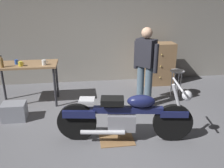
{
  "coord_description": "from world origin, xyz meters",
  "views": [
    {
      "loc": [
        -0.55,
        -3.56,
        2.26
      ],
      "look_at": [
        0.04,
        0.7,
        0.65
      ],
      "focal_mm": 38.33,
      "sensor_mm": 36.0,
      "label": 1
    }
  ],
  "objects_px": {
    "wooden_dresser": "(158,64)",
    "shop_stool": "(177,76)",
    "motorcycle": "(126,115)",
    "mug_blue_enamel": "(16,62)",
    "mug_white_ceramic": "(44,62)",
    "mug_yellow_tall": "(21,64)",
    "bottle": "(2,63)",
    "person_standing": "(145,64)",
    "storage_bin": "(14,112)"
  },
  "relations": [
    {
      "from": "motorcycle",
      "to": "person_standing",
      "type": "distance_m",
      "value": 1.49
    },
    {
      "from": "wooden_dresser",
      "to": "storage_bin",
      "type": "xyz_separation_m",
      "value": [
        -3.32,
        -1.56,
        -0.38
      ]
    },
    {
      "from": "storage_bin",
      "to": "mug_yellow_tall",
      "type": "distance_m",
      "value": 0.97
    },
    {
      "from": "motorcycle",
      "to": "person_standing",
      "type": "height_order",
      "value": "person_standing"
    },
    {
      "from": "motorcycle",
      "to": "mug_white_ceramic",
      "type": "xyz_separation_m",
      "value": [
        -1.42,
        1.56,
        0.5
      ]
    },
    {
      "from": "mug_white_ceramic",
      "to": "mug_yellow_tall",
      "type": "distance_m",
      "value": 0.46
    },
    {
      "from": "mug_white_ceramic",
      "to": "mug_blue_enamel",
      "type": "bearing_deg",
      "value": 167.04
    },
    {
      "from": "storage_bin",
      "to": "mug_white_ceramic",
      "type": "xyz_separation_m",
      "value": [
        0.55,
        0.6,
        0.78
      ]
    },
    {
      "from": "mug_blue_enamel",
      "to": "mug_white_ceramic",
      "type": "xyz_separation_m",
      "value": [
        0.58,
        -0.13,
        0.01
      ]
    },
    {
      "from": "person_standing",
      "to": "mug_blue_enamel",
      "type": "bearing_deg",
      "value": 39.8
    },
    {
      "from": "mug_white_ceramic",
      "to": "person_standing",
      "type": "bearing_deg",
      "value": -8.47
    },
    {
      "from": "shop_stool",
      "to": "mug_blue_enamel",
      "type": "xyz_separation_m",
      "value": [
        -3.5,
        0.08,
        0.45
      ]
    },
    {
      "from": "person_standing",
      "to": "mug_blue_enamel",
      "type": "relative_size",
      "value": 16.0
    },
    {
      "from": "motorcycle",
      "to": "mug_blue_enamel",
      "type": "bearing_deg",
      "value": 148.34
    },
    {
      "from": "mug_yellow_tall",
      "to": "wooden_dresser",
      "type": "bearing_deg",
      "value": 16.97
    },
    {
      "from": "bottle",
      "to": "mug_blue_enamel",
      "type": "bearing_deg",
      "value": 39.89
    },
    {
      "from": "person_standing",
      "to": "bottle",
      "type": "bearing_deg",
      "value": 44.35
    },
    {
      "from": "wooden_dresser",
      "to": "shop_stool",
      "type": "bearing_deg",
      "value": -80.54
    },
    {
      "from": "storage_bin",
      "to": "bottle",
      "type": "xyz_separation_m",
      "value": [
        -0.25,
        0.54,
        0.83
      ]
    },
    {
      "from": "shop_stool",
      "to": "wooden_dresser",
      "type": "relative_size",
      "value": 0.58
    },
    {
      "from": "wooden_dresser",
      "to": "mug_yellow_tall",
      "type": "height_order",
      "value": "wooden_dresser"
    },
    {
      "from": "mug_white_ceramic",
      "to": "storage_bin",
      "type": "bearing_deg",
      "value": -132.67
    },
    {
      "from": "motorcycle",
      "to": "mug_white_ceramic",
      "type": "height_order",
      "value": "mug_white_ceramic"
    },
    {
      "from": "shop_stool",
      "to": "person_standing",
      "type": "bearing_deg",
      "value": -157.45
    },
    {
      "from": "person_standing",
      "to": "storage_bin",
      "type": "distance_m",
      "value": 2.74
    },
    {
      "from": "mug_blue_enamel",
      "to": "storage_bin",
      "type": "bearing_deg",
      "value": -88.3
    },
    {
      "from": "motorcycle",
      "to": "shop_stool",
      "type": "distance_m",
      "value": 2.2
    },
    {
      "from": "shop_stool",
      "to": "storage_bin",
      "type": "relative_size",
      "value": 1.45
    },
    {
      "from": "shop_stool",
      "to": "bottle",
      "type": "distance_m",
      "value": 3.76
    },
    {
      "from": "mug_blue_enamel",
      "to": "mug_white_ceramic",
      "type": "bearing_deg",
      "value": -12.96
    },
    {
      "from": "motorcycle",
      "to": "mug_white_ceramic",
      "type": "relative_size",
      "value": 17.69
    },
    {
      "from": "motorcycle",
      "to": "mug_blue_enamel",
      "type": "relative_size",
      "value": 20.85
    },
    {
      "from": "mug_blue_enamel",
      "to": "shop_stool",
      "type": "bearing_deg",
      "value": -1.33
    },
    {
      "from": "person_standing",
      "to": "storage_bin",
      "type": "relative_size",
      "value": 3.8
    },
    {
      "from": "motorcycle",
      "to": "person_standing",
      "type": "bearing_deg",
      "value": 71.65
    },
    {
      "from": "motorcycle",
      "to": "bottle",
      "type": "bearing_deg",
      "value": 154.68
    },
    {
      "from": "mug_yellow_tall",
      "to": "shop_stool",
      "type": "bearing_deg",
      "value": 1.29
    },
    {
      "from": "mug_blue_enamel",
      "to": "bottle",
      "type": "bearing_deg",
      "value": -140.11
    },
    {
      "from": "mug_white_ceramic",
      "to": "bottle",
      "type": "height_order",
      "value": "bottle"
    },
    {
      "from": "person_standing",
      "to": "bottle",
      "type": "distance_m",
      "value": 2.88
    },
    {
      "from": "wooden_dresser",
      "to": "bottle",
      "type": "distance_m",
      "value": 3.74
    },
    {
      "from": "shop_stool",
      "to": "mug_yellow_tall",
      "type": "xyz_separation_m",
      "value": [
        -3.38,
        -0.08,
        0.45
      ]
    },
    {
      "from": "person_standing",
      "to": "wooden_dresser",
      "type": "height_order",
      "value": "person_standing"
    },
    {
      "from": "motorcycle",
      "to": "shop_stool",
      "type": "height_order",
      "value": "motorcycle"
    },
    {
      "from": "bottle",
      "to": "motorcycle",
      "type": "bearing_deg",
      "value": -33.97
    },
    {
      "from": "wooden_dresser",
      "to": "person_standing",
      "type": "bearing_deg",
      "value": -119.27
    },
    {
      "from": "mug_blue_enamel",
      "to": "bottle",
      "type": "relative_size",
      "value": 0.43
    },
    {
      "from": "shop_stool",
      "to": "bottle",
      "type": "relative_size",
      "value": 2.66
    },
    {
      "from": "storage_bin",
      "to": "bottle",
      "type": "bearing_deg",
      "value": 115.06
    },
    {
      "from": "person_standing",
      "to": "mug_white_ceramic",
      "type": "bearing_deg",
      "value": 40.79
    }
  ]
}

